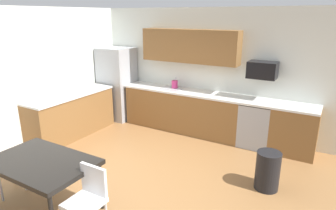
{
  "coord_description": "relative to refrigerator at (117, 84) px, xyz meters",
  "views": [
    {
      "loc": [
        2.5,
        -3.29,
        2.55
      ],
      "look_at": [
        0.0,
        1.0,
        1.0
      ],
      "focal_mm": 31.13,
      "sensor_mm": 36.0,
      "label": 1
    }
  ],
  "objects": [
    {
      "name": "ground_plane",
      "position": [
        2.18,
        -2.22,
        -0.89
      ],
      "size": [
        12.0,
        12.0,
        0.0
      ],
      "primitive_type": "plane",
      "color": "olive"
    },
    {
      "name": "wall_back",
      "position": [
        2.18,
        0.43,
        0.46
      ],
      "size": [
        5.8,
        0.1,
        2.7
      ],
      "primitive_type": "cube",
      "color": "silver",
      "rests_on": "ground"
    },
    {
      "name": "wall_left",
      "position": [
        -0.47,
        -2.22,
        0.46
      ],
      "size": [
        0.1,
        5.8,
        2.7
      ],
      "primitive_type": "cube",
      "color": "silver",
      "rests_on": "ground"
    },
    {
      "name": "cabinet_run_back",
      "position": [
        1.8,
        0.08,
        -0.44
      ],
      "size": [
        2.73,
        0.6,
        0.9
      ],
      "primitive_type": "cube",
      "color": "brown",
      "rests_on": "ground"
    },
    {
      "name": "cabinet_run_back_right",
      "position": [
        4.17,
        0.08,
        -0.44
      ],
      "size": [
        0.82,
        0.6,
        0.9
      ],
      "primitive_type": "cube",
      "color": "brown",
      "rests_on": "ground"
    },
    {
      "name": "cabinet_run_left",
      "position": [
        -0.12,
        -1.42,
        -0.44
      ],
      "size": [
        0.6,
        2.0,
        0.9
      ],
      "primitive_type": "cube",
      "color": "brown",
      "rests_on": "ground"
    },
    {
      "name": "countertop_back",
      "position": [
        2.18,
        0.08,
        0.03
      ],
      "size": [
        4.8,
        0.64,
        0.04
      ],
      "primitive_type": "cube",
      "color": "silver",
      "rests_on": "cabinet_run_back"
    },
    {
      "name": "countertop_left",
      "position": [
        -0.12,
        -1.42,
        0.03
      ],
      "size": [
        0.64,
        2.0,
        0.04
      ],
      "primitive_type": "cube",
      "color": "silver",
      "rests_on": "cabinet_run_left"
    },
    {
      "name": "upper_cabinets_back",
      "position": [
        1.88,
        0.21,
        1.01
      ],
      "size": [
        2.2,
        0.34,
        0.7
      ],
      "primitive_type": "cube",
      "color": "brown"
    },
    {
      "name": "refrigerator",
      "position": [
        0.0,
        0.0,
        0.0
      ],
      "size": [
        0.76,
        0.7,
        1.78
      ],
      "primitive_type": "cube",
      "color": "#9EA0A5",
      "rests_on": "ground"
    },
    {
      "name": "oven_range",
      "position": [
        3.46,
        0.08,
        -0.43
      ],
      "size": [
        0.6,
        0.6,
        0.91
      ],
      "color": "#999BA0",
      "rests_on": "ground"
    },
    {
      "name": "microwave",
      "position": [
        3.46,
        0.18,
        0.64
      ],
      "size": [
        0.54,
        0.36,
        0.32
      ],
      "primitive_type": "cube",
      "color": "black"
    },
    {
      "name": "sink_basin",
      "position": [
        1.53,
        0.08,
        -0.01
      ],
      "size": [
        0.48,
        0.4,
        0.14
      ],
      "primitive_type": "cube",
      "color": "#A5A8AD",
      "rests_on": "countertop_back"
    },
    {
      "name": "sink_faucet",
      "position": [
        1.53,
        0.26,
        0.15
      ],
      "size": [
        0.02,
        0.02,
        0.24
      ],
      "primitive_type": "cylinder",
      "color": "#B2B5BA",
      "rests_on": "countertop_back"
    },
    {
      "name": "dining_table",
      "position": [
        1.55,
        -3.41,
        -0.22
      ],
      "size": [
        1.4,
        0.9,
        0.73
      ],
      "color": "black",
      "rests_on": "ground"
    },
    {
      "name": "chair_near_table",
      "position": [
        2.38,
        -3.44,
        -0.39
      ],
      "size": [
        0.4,
        0.4,
        0.85
      ],
      "color": "white",
      "rests_on": "ground"
    },
    {
      "name": "trash_bin",
      "position": [
        4.02,
        -1.4,
        -0.59
      ],
      "size": [
        0.36,
        0.36,
        0.6
      ],
      "primitive_type": "cylinder",
      "color": "black",
      "rests_on": "ground"
    },
    {
      "name": "kettle",
      "position": [
        1.57,
        0.13,
        0.13
      ],
      "size": [
        0.14,
        0.14,
        0.2
      ],
      "primitive_type": "cylinder",
      "color": "#CC3372",
      "rests_on": "countertop_back"
    }
  ]
}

